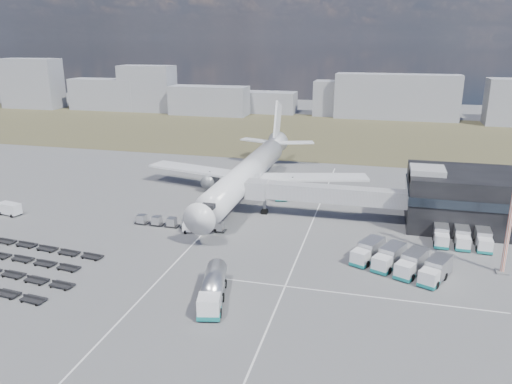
# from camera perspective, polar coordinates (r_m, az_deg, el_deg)

# --- Properties ---
(ground) EXTENTS (420.00, 420.00, 0.00)m
(ground) POSITION_cam_1_polar(r_m,az_deg,el_deg) (82.17, -6.63, -6.82)
(ground) COLOR #565659
(ground) RESTS_ON ground
(grass_strip) EXTENTS (420.00, 90.00, 0.01)m
(grass_strip) POSITION_cam_1_polar(r_m,az_deg,el_deg) (184.97, 5.62, 6.77)
(grass_strip) COLOR #433E28
(grass_strip) RESTS_ON ground
(lane_markings) EXTENTS (47.12, 110.00, 0.01)m
(lane_markings) POSITION_cam_1_polar(r_m,az_deg,el_deg) (82.07, 0.56, -6.72)
(lane_markings) COLOR silver
(lane_markings) RESTS_ON ground
(terminal) EXTENTS (30.40, 16.40, 11.00)m
(terminal) POSITION_cam_1_polar(r_m,az_deg,el_deg) (99.94, 25.37, -0.80)
(terminal) COLOR black
(terminal) RESTS_ON ground
(jet_bridge) EXTENTS (30.30, 3.80, 7.05)m
(jet_bridge) POSITION_cam_1_polar(r_m,az_deg,el_deg) (95.31, 6.67, -0.14)
(jet_bridge) COLOR #939399
(jet_bridge) RESTS_ON ground
(airliner) EXTENTS (51.59, 64.53, 17.62)m
(airliner) POSITION_cam_1_polar(r_m,az_deg,el_deg) (109.53, -0.71, 2.40)
(airliner) COLOR silver
(airliner) RESTS_ON ground
(skyline) EXTENTS (302.01, 24.90, 25.10)m
(skyline) POSITION_cam_1_polar(r_m,az_deg,el_deg) (223.43, 7.04, 10.87)
(skyline) COLOR gray
(skyline) RESTS_ON ground
(fuel_tanker) EXTENTS (5.27, 11.61, 3.64)m
(fuel_tanker) POSITION_cam_1_polar(r_m,az_deg,el_deg) (66.93, -4.95, -10.92)
(fuel_tanker) COLOR silver
(fuel_tanker) RESTS_ON ground
(pushback_tug) EXTENTS (4.02, 2.88, 1.60)m
(pushback_tug) POSITION_cam_1_polar(r_m,az_deg,el_deg) (90.10, -7.22, -4.07)
(pushback_tug) COLOR silver
(pushback_tug) RESTS_ON ground
(utility_van) EXTENTS (4.88, 2.94, 2.41)m
(utility_van) POSITION_cam_1_polar(r_m,az_deg,el_deg) (108.97, -26.32, -1.76)
(utility_van) COLOR silver
(utility_van) RESTS_ON ground
(catering_truck) EXTENTS (4.06, 6.54, 2.80)m
(catering_truck) POSITION_cam_1_polar(r_m,az_deg,el_deg) (108.13, 2.81, 0.05)
(catering_truck) COLOR silver
(catering_truck) RESTS_ON ground
(service_trucks_near) EXTENTS (14.92, 12.02, 2.91)m
(service_trucks_near) POSITION_cam_1_polar(r_m,az_deg,el_deg) (77.99, 16.15, -7.51)
(service_trucks_near) COLOR silver
(service_trucks_near) RESTS_ON ground
(service_trucks_far) EXTENTS (9.17, 7.08, 2.71)m
(service_trucks_far) POSITION_cam_1_polar(r_m,az_deg,el_deg) (90.49, 22.47, -4.75)
(service_trucks_far) COLOR silver
(service_trucks_far) RESTS_ON ground
(uld_row) EXTENTS (17.66, 1.66, 1.60)m
(uld_row) POSITION_cam_1_polar(r_m,az_deg,el_deg) (92.28, -8.74, -3.51)
(uld_row) COLOR black
(uld_row) RESTS_ON ground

